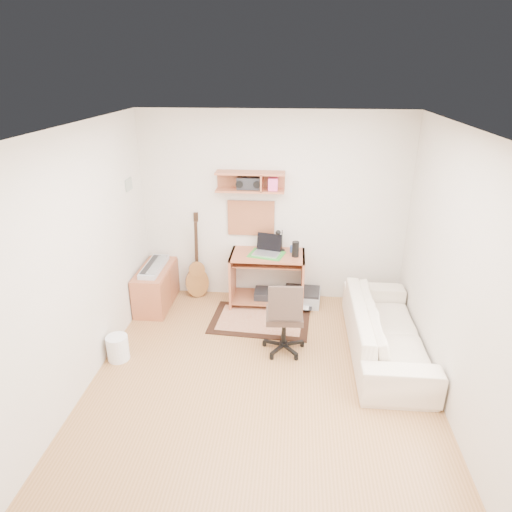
# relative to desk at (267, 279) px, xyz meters

# --- Properties ---
(floor) EXTENTS (3.60, 4.00, 0.01)m
(floor) POSITION_rel_desk_xyz_m (0.05, -1.73, -0.38)
(floor) COLOR #AB7847
(floor) RESTS_ON ground
(ceiling) EXTENTS (3.60, 4.00, 0.01)m
(ceiling) POSITION_rel_desk_xyz_m (0.05, -1.73, 2.23)
(ceiling) COLOR white
(ceiling) RESTS_ON ground
(back_wall) EXTENTS (3.60, 0.01, 2.60)m
(back_wall) POSITION_rel_desk_xyz_m (0.05, 0.28, 0.93)
(back_wall) COLOR beige
(back_wall) RESTS_ON ground
(left_wall) EXTENTS (0.01, 4.00, 2.60)m
(left_wall) POSITION_rel_desk_xyz_m (-1.75, -1.73, 0.93)
(left_wall) COLOR beige
(left_wall) RESTS_ON ground
(right_wall) EXTENTS (0.01, 4.00, 2.60)m
(right_wall) POSITION_rel_desk_xyz_m (1.86, -1.73, 0.93)
(right_wall) COLOR beige
(right_wall) RESTS_ON ground
(wall_shelf) EXTENTS (0.90, 0.25, 0.26)m
(wall_shelf) POSITION_rel_desk_xyz_m (-0.25, 0.15, 1.32)
(wall_shelf) COLOR #B0603E
(wall_shelf) RESTS_ON back_wall
(cork_board) EXTENTS (0.64, 0.03, 0.49)m
(cork_board) POSITION_rel_desk_xyz_m (-0.25, 0.25, 0.79)
(cork_board) COLOR tan
(cork_board) RESTS_ON back_wall
(wall_photo) EXTENTS (0.02, 0.20, 0.15)m
(wall_photo) POSITION_rel_desk_xyz_m (-1.74, -0.23, 1.34)
(wall_photo) COLOR #4C8CBF
(wall_photo) RESTS_ON left_wall
(desk) EXTENTS (1.00, 0.55, 0.75)m
(desk) POSITION_rel_desk_xyz_m (0.00, 0.00, 0.00)
(desk) COLOR #B0603E
(desk) RESTS_ON floor
(laptop) EXTENTS (0.42, 0.42, 0.26)m
(laptop) POSITION_rel_desk_xyz_m (-0.01, -0.02, 0.51)
(laptop) COLOR silver
(laptop) RESTS_ON desk
(speaker) EXTENTS (0.09, 0.09, 0.21)m
(speaker) POSITION_rel_desk_xyz_m (0.37, -0.05, 0.48)
(speaker) COLOR black
(speaker) RESTS_ON desk
(desk_lamp) EXTENTS (0.10, 0.10, 0.31)m
(desk_lamp) POSITION_rel_desk_xyz_m (0.19, 0.14, 0.53)
(desk_lamp) COLOR black
(desk_lamp) RESTS_ON desk
(pencil_cup) EXTENTS (0.07, 0.07, 0.09)m
(pencil_cup) POSITION_rel_desk_xyz_m (0.33, 0.10, 0.42)
(pencil_cup) COLOR #314E94
(pencil_cup) RESTS_ON desk
(boombox) EXTENTS (0.31, 0.14, 0.16)m
(boombox) POSITION_rel_desk_xyz_m (-0.27, 0.15, 1.30)
(boombox) COLOR black
(boombox) RESTS_ON wall_shelf
(rug) EXTENTS (1.32, 0.93, 0.02)m
(rug) POSITION_rel_desk_xyz_m (-0.06, -0.49, -0.37)
(rug) COLOR #D4B68E
(rug) RESTS_ON floor
(task_chair) EXTENTS (0.50, 0.50, 0.93)m
(task_chair) POSITION_rel_desk_xyz_m (0.27, -1.12, 0.09)
(task_chair) COLOR #35271F
(task_chair) RESTS_ON floor
(cabinet) EXTENTS (0.40, 0.90, 0.55)m
(cabinet) POSITION_rel_desk_xyz_m (-1.53, -0.18, -0.10)
(cabinet) COLOR #B0603E
(cabinet) RESTS_ON floor
(music_keyboard) EXTENTS (0.23, 0.72, 0.06)m
(music_keyboard) POSITION_rel_desk_xyz_m (-1.53, -0.18, 0.21)
(music_keyboard) COLOR #B2B5BA
(music_keyboard) RESTS_ON cabinet
(guitar) EXTENTS (0.38, 0.31, 1.24)m
(guitar) POSITION_rel_desk_xyz_m (-1.02, 0.13, 0.24)
(guitar) COLOR #965F2E
(guitar) RESTS_ON floor
(waste_basket) EXTENTS (0.31, 0.31, 0.29)m
(waste_basket) POSITION_rel_desk_xyz_m (-1.60, -1.46, -0.23)
(waste_basket) COLOR white
(waste_basket) RESTS_ON floor
(printer) EXTENTS (0.54, 0.43, 0.19)m
(printer) POSITION_rel_desk_xyz_m (0.48, 0.05, -0.29)
(printer) COLOR #A5A8AA
(printer) RESTS_ON floor
(sofa) EXTENTS (0.59, 2.01, 0.79)m
(sofa) POSITION_rel_desk_xyz_m (1.43, -1.05, 0.02)
(sofa) COLOR beige
(sofa) RESTS_ON floor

